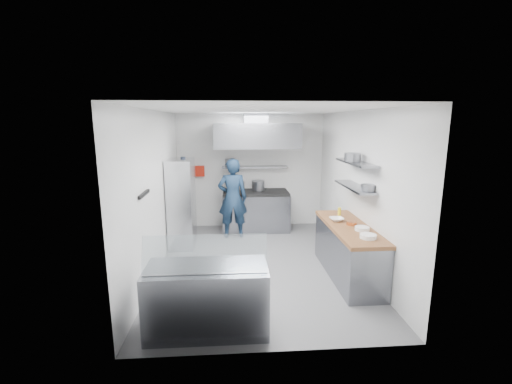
{
  "coord_description": "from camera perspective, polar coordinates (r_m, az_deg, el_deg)",
  "views": [
    {
      "loc": [
        -0.47,
        -5.97,
        2.59
      ],
      "look_at": [
        0.0,
        0.6,
        1.25
      ],
      "focal_mm": 24.0,
      "sensor_mm": 36.0,
      "label": 1
    }
  ],
  "objects": [
    {
      "name": "wall_shelf_upper",
      "position": [
        6.08,
        16.29,
        4.72
      ],
      "size": [
        0.3,
        1.3,
        0.04
      ],
      "primitive_type": "cube",
      "color": "gray",
      "rests_on": "wall_right"
    },
    {
      "name": "stock_pot_left",
      "position": [
        8.53,
        -2.91,
        1.15
      ],
      "size": [
        0.29,
        0.29,
        0.2
      ],
      "primitive_type": "cylinder",
      "color": "slate",
      "rests_on": "cooktop"
    },
    {
      "name": "prep_counter_base",
      "position": [
        6.11,
        15.04,
        -9.72
      ],
      "size": [
        0.62,
        2.0,
        0.84
      ],
      "primitive_type": "cube",
      "color": "gray",
      "rests_on": "floor"
    },
    {
      "name": "knife_strip",
      "position": [
        5.33,
        -18.16,
        -0.32
      ],
      "size": [
        0.04,
        0.55,
        0.05
      ],
      "primitive_type": "cube",
      "color": "black",
      "rests_on": "wall_left"
    },
    {
      "name": "rack_jar",
      "position": [
        7.33,
        -12.04,
        5.06
      ],
      "size": [
        0.1,
        0.1,
        0.18
      ],
      "primitive_type": "cylinder",
      "color": "black",
      "rests_on": "wire_rack"
    },
    {
      "name": "chef",
      "position": [
        7.75,
        -3.92,
        -1.05
      ],
      "size": [
        0.68,
        0.46,
        1.82
      ],
      "primitive_type": "imported",
      "rotation": [
        0.0,
        0.0,
        3.18
      ],
      "color": "#152840",
      "rests_on": "floor"
    },
    {
      "name": "extractor_hood",
      "position": [
        7.92,
        0.03,
        9.41
      ],
      "size": [
        1.9,
        1.15,
        0.55
      ],
      "primitive_type": "cube",
      "color": "gray",
      "rests_on": "wall_back"
    },
    {
      "name": "wall_right",
      "position": [
        6.49,
        16.45,
        0.47
      ],
      "size": [
        2.8,
        5.0,
        0.02
      ],
      "primitive_type": "cube",
      "rotation": [
        1.57,
        0.0,
        -1.57
      ],
      "color": "white",
      "rests_on": "floor"
    },
    {
      "name": "display_case",
      "position": [
        4.53,
        -8.09,
        -17.17
      ],
      "size": [
        1.5,
        0.7,
        0.85
      ],
      "primitive_type": "cube",
      "color": "gray",
      "rests_on": "floor"
    },
    {
      "name": "rack_bin_b",
      "position": [
        7.5,
        -12.16,
        1.35
      ],
      "size": [
        0.14,
        0.18,
        0.16
      ],
      "primitive_type": "cube",
      "color": "yellow",
      "rests_on": "wire_rack"
    },
    {
      "name": "wall_shelf_lower",
      "position": [
        6.14,
        16.07,
        0.83
      ],
      "size": [
        0.3,
        1.3,
        0.04
      ],
      "primitive_type": "cube",
      "color": "gray",
      "rests_on": "wall_right"
    },
    {
      "name": "wall_back",
      "position": [
        8.56,
        -0.92,
        3.52
      ],
      "size": [
        3.6,
        2.8,
        0.02
      ],
      "primitive_type": "cube",
      "rotation": [
        1.57,
        0.0,
        0.0
      ],
      "color": "white",
      "rests_on": "floor"
    },
    {
      "name": "ceiling",
      "position": [
        5.99,
        0.43,
        13.52
      ],
      "size": [
        5.0,
        5.0,
        0.0
      ],
      "primitive_type": "plane",
      "rotation": [
        3.14,
        0.0,
        0.0
      ],
      "color": "silver",
      "rests_on": "wall_back"
    },
    {
      "name": "prep_counter_top",
      "position": [
        5.96,
        15.27,
        -5.68
      ],
      "size": [
        0.65,
        2.04,
        0.06
      ],
      "primitive_type": "cube",
      "color": "brown",
      "rests_on": "prep_counter_base"
    },
    {
      "name": "shelf_pot_c",
      "position": [
        5.75,
        18.17,
        0.71
      ],
      "size": [
        0.22,
        0.22,
        0.1
      ],
      "primitive_type": "cylinder",
      "color": "slate",
      "rests_on": "wall_shelf_lower"
    },
    {
      "name": "over_range_shelf",
      "position": [
        8.39,
        -0.18,
        4.18
      ],
      "size": [
        1.6,
        0.3,
        0.04
      ],
      "primitive_type": "cube",
      "color": "gray",
      "rests_on": "wall_back"
    },
    {
      "name": "rack_bin_a",
      "position": [
        7.32,
        -12.31,
        -2.92
      ],
      "size": [
        0.16,
        0.2,
        0.18
      ],
      "primitive_type": "cube",
      "color": "white",
      "rests_on": "wire_rack"
    },
    {
      "name": "gas_range",
      "position": [
        8.36,
        -0.06,
        -3.32
      ],
      "size": [
        1.6,
        0.8,
        0.9
      ],
      "primitive_type": "cube",
      "color": "gray",
      "rests_on": "floor"
    },
    {
      "name": "wall_left",
      "position": [
        6.23,
        -16.35,
        0.02
      ],
      "size": [
        2.8,
        5.0,
        0.02
      ],
      "primitive_type": "cube",
      "rotation": [
        1.57,
        0.0,
        1.57
      ],
      "color": "white",
      "rests_on": "floor"
    },
    {
      "name": "copper_pan",
      "position": [
        5.99,
        15.65,
        -5.01
      ],
      "size": [
        0.17,
        0.17,
        0.06
      ],
      "primitive_type": "cylinder",
      "color": "#CC7039",
      "rests_on": "prep_counter_top"
    },
    {
      "name": "hood_duct",
      "position": [
        8.14,
        -0.09,
        12.14
      ],
      "size": [
        0.55,
        0.55,
        0.24
      ],
      "primitive_type": "cube",
      "color": "slate",
      "rests_on": "extractor_hood"
    },
    {
      "name": "shelf_pot_a",
      "position": [
        8.51,
        -4.31,
        5.0
      ],
      "size": [
        0.25,
        0.25,
        0.18
      ],
      "primitive_type": "cylinder",
      "color": "slate",
      "rests_on": "over_range_shelf"
    },
    {
      "name": "red_firebox",
      "position": [
        8.52,
        -9.33,
        3.46
      ],
      "size": [
        0.22,
        0.1,
        0.26
      ],
      "primitive_type": "cube",
      "color": "red",
      "rests_on": "wall_back"
    },
    {
      "name": "display_glass",
      "position": [
        4.15,
        -8.46,
        -10.13
      ],
      "size": [
        1.47,
        0.19,
        0.42
      ],
      "primitive_type": "cube",
      "rotation": [
        -0.38,
        0.0,
        0.0
      ],
      "color": "silver",
      "rests_on": "display_case"
    },
    {
      "name": "mixing_bowl",
      "position": [
        6.16,
        13.26,
        -4.45
      ],
      "size": [
        0.26,
        0.26,
        0.06
      ],
      "primitive_type": "imported",
      "rotation": [
        0.0,
        0.0,
        0.09
      ],
      "color": "white",
      "rests_on": "prep_counter_top"
    },
    {
      "name": "plate_stack_b",
      "position": [
        5.74,
        17.26,
        -5.85
      ],
      "size": [
        0.23,
        0.23,
        0.06
      ],
      "primitive_type": "cylinder",
      "color": "white",
      "rests_on": "prep_counter_top"
    },
    {
      "name": "squeeze_bottle",
      "position": [
        6.39,
        13.72,
        -3.32
      ],
      "size": [
        0.06,
        0.06,
        0.18
      ],
      "primitive_type": "cylinder",
      "color": "yellow",
      "rests_on": "prep_counter_top"
    },
    {
      "name": "plate_stack_a",
      "position": [
        5.39,
        18.18,
        -7.03
      ],
      "size": [
        0.24,
        0.24,
        0.06
      ],
      "primitive_type": "cylinder",
      "color": "white",
      "rests_on": "prep_counter_top"
    },
    {
      "name": "wall_front",
      "position": [
        3.69,
        3.5,
        -7.31
      ],
      "size": [
        3.6,
        2.8,
        0.02
      ],
      "primitive_type": "cube",
      "rotation": [
        -1.57,
        0.0,
        0.0
      ],
      "color": "white",
      "rests_on": "floor"
    },
    {
      "name": "shelf_pot_d",
      "position": [
        6.11,
        15.77,
        5.63
      ],
      "size": [
        0.28,
        0.28,
        0.14
      ],
      "primitive_type": "cylinder",
      "color": "slate",
      "rests_on": "wall_shelf_upper"
    },
    {
      "name": "wire_rack",
      "position": [
        7.37,
        -12.26,
        -1.82
      ],
      "size": [
        0.5,
        0.9,
        1.85
      ],
      "primitive_type": "cube",
      "color": "silver",
      "rests_on": "floor"
    },
    {
      "name": "stock_pot_mid",
      "position": [
        8.36,
        0.37,
        1.1
      ],
      "size": [
        0.31,
        0.31,
        0.24
      ],
      "primitive_type": "cylinder",
      "color": "slate",
      "rests_on": "cooktop"
    },
    {
      "name": "floor",
      "position": [
        6.52,
        0.39,
        -11.9
      ],
      "size": [
        5.0,
        5.0,
        0.0
      ],
      "primitive_type": "plane",
      "color": "#525254",
      "rests_on": "ground"
    },
    {
      "name": "cooktop",
      "position": [
        8.25,
        -0.06,
        -0.09
      ],
      "size": [
        1.57,
        0.78,
        0.06
      ],
      "primitive_type": "cube",
      "color": "black",
      "rests_on": "gas_range"
    }
  ]
}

